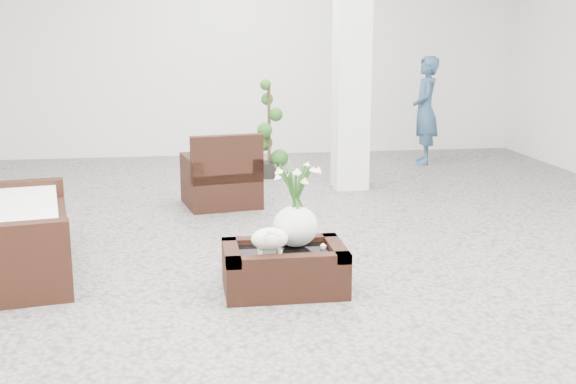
{
  "coord_description": "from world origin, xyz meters",
  "views": [
    {
      "loc": [
        -0.83,
        -5.8,
        1.91
      ],
      "look_at": [
        0.0,
        -0.1,
        0.62
      ],
      "focal_mm": 44.93,
      "sensor_mm": 36.0,
      "label": 1
    }
  ],
  "objects": [
    {
      "name": "planter_narcissus",
      "position": [
        -0.02,
        -0.62,
        0.71
      ],
      "size": [
        0.44,
        0.44,
        0.8
      ],
      "primitive_type": null,
      "color": "white",
      "rests_on": "coffee_table"
    },
    {
      "name": "column",
      "position": [
        1.2,
        2.8,
        1.75
      ],
      "size": [
        0.4,
        0.4,
        3.5
      ],
      "primitive_type": "cube",
      "color": "white",
      "rests_on": "ground"
    },
    {
      "name": "topiary",
      "position": [
        0.29,
        3.59,
        0.64
      ],
      "size": [
        0.34,
        0.34,
        1.28
      ],
      "primitive_type": null,
      "color": "#224C18",
      "rests_on": "ground"
    },
    {
      "name": "armchair",
      "position": [
        -0.44,
        2.11,
        0.42
      ],
      "size": [
        0.9,
        0.88,
        0.83
      ],
      "primitive_type": "cube",
      "rotation": [
        0.0,
        0.0,
        3.32
      ],
      "color": "#34190F",
      "rests_on": "ground"
    },
    {
      "name": "tealight",
      "position": [
        0.18,
        -0.7,
        0.33
      ],
      "size": [
        0.04,
        0.04,
        0.03
      ],
      "primitive_type": "cylinder",
      "color": "white",
      "rests_on": "coffee_table"
    },
    {
      "name": "ground",
      "position": [
        0.0,
        0.0,
        0.0
      ],
      "size": [
        11.0,
        11.0,
        0.0
      ],
      "primitive_type": "plane",
      "color": "gray",
      "rests_on": "ground"
    },
    {
      "name": "shopper",
      "position": [
        2.67,
        4.31,
        0.78
      ],
      "size": [
        0.5,
        0.64,
        1.57
      ],
      "primitive_type": "imported",
      "rotation": [
        0.0,
        0.0,
        -1.8
      ],
      "color": "#304F6B",
      "rests_on": "ground"
    },
    {
      "name": "loveseat",
      "position": [
        -2.19,
        0.0,
        0.45
      ],
      "size": [
        1.09,
        1.8,
        0.9
      ],
      "primitive_type": "cube",
      "rotation": [
        0.0,
        0.0,
        1.75
      ],
      "color": "#34190F",
      "rests_on": "ground"
    },
    {
      "name": "coffee_table",
      "position": [
        -0.12,
        -0.72,
        0.16
      ],
      "size": [
        0.9,
        0.6,
        0.31
      ],
      "primitive_type": "cube",
      "color": "#34190F",
      "rests_on": "ground"
    },
    {
      "name": "sheep_figurine",
      "position": [
        -0.24,
        -0.82,
        0.42
      ],
      "size": [
        0.28,
        0.23,
        0.21
      ],
      "primitive_type": "ellipsoid",
      "color": "white",
      "rests_on": "coffee_table"
    }
  ]
}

